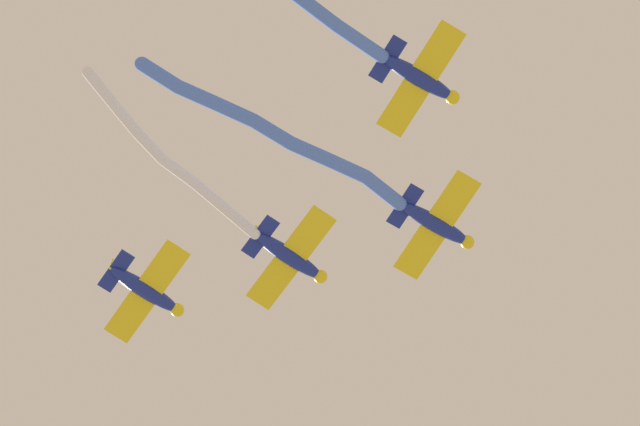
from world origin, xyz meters
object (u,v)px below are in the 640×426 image
Objects in this scene: airplane_right_wing at (420,78)px; airplane_slot at (147,291)px; airplane_lead at (436,224)px; airplane_left_wing at (290,257)px.

airplane_right_wing is 21.22m from airplane_slot.
airplane_lead is at bearing -48.47° from airplane_slot.
airplane_lead is 18.22m from airplane_slot.
airplane_right_wing is at bearing -73.75° from airplane_slot.
airplane_right_wing is (8.02, 4.32, 0.30)m from airplane_lead.
airplane_lead is at bearing 51.83° from airplane_right_wing.
airplane_right_wing is (4.57, 12.75, 0.30)m from airplane_left_wing.
airplane_slot is (6.90, -16.86, -0.30)m from airplane_lead.
airplane_lead is 1.00× the size of airplane_right_wing.
airplane_left_wing is (3.45, -8.44, 0.00)m from airplane_lead.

